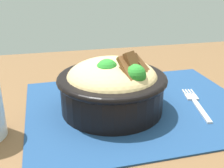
# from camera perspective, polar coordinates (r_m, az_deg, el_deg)

# --- Properties ---
(table) EXTENTS (1.21, 0.82, 0.76)m
(table) POSITION_cam_1_polar(r_m,az_deg,el_deg) (0.57, 4.24, -10.69)
(table) COLOR brown
(table) RESTS_ON ground_plane
(placemat) EXTENTS (0.42, 0.33, 0.00)m
(placemat) POSITION_cam_1_polar(r_m,az_deg,el_deg) (0.53, 5.38, -4.56)
(placemat) COLOR navy
(placemat) RESTS_ON table
(bowl) EXTENTS (0.19, 0.19, 0.12)m
(bowl) POSITION_cam_1_polar(r_m,az_deg,el_deg) (0.49, 0.07, -0.21)
(bowl) COLOR black
(bowl) RESTS_ON placemat
(fork) EXTENTS (0.04, 0.14, 0.00)m
(fork) POSITION_cam_1_polar(r_m,az_deg,el_deg) (0.55, 16.83, -3.70)
(fork) COLOR #BEBEBE
(fork) RESTS_ON placemat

